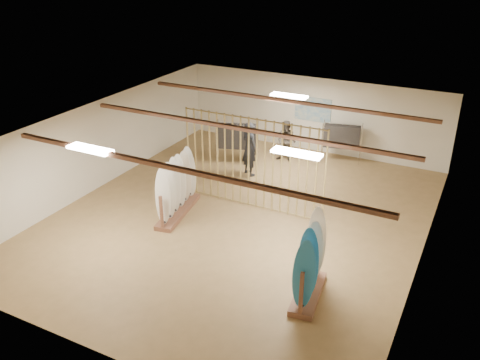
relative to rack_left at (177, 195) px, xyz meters
The scene contains 16 objects.
floor 1.93m from the rack_left, 19.13° to the left, with size 12.00×12.00×0.00m, color #A07D4D.
ceiling 2.85m from the rack_left, 19.13° to the left, with size 12.00×12.00×0.00m, color gray.
wall_back 6.87m from the rack_left, 75.32° to the left, with size 12.00×12.00×0.00m, color white.
wall_front 5.72m from the rack_left, 72.24° to the right, with size 12.00×12.00×0.00m, color white.
wall_left 3.42m from the rack_left, 169.61° to the left, with size 12.00×12.00×0.00m, color white.
wall_right 6.80m from the rack_left, ahead, with size 12.00×12.00×0.00m, color white.
ceiling_slats 2.79m from the rack_left, 19.13° to the left, with size 9.50×6.12×0.10m, color brown.
light_panels 2.80m from the rack_left, 19.13° to the left, with size 1.20×0.35×0.06m, color white.
bamboo_partition 2.36m from the rack_left, 38.99° to the left, with size 4.45×0.05×2.78m.
poster 6.87m from the rack_left, 75.27° to the left, with size 1.40×0.03×0.90m, color teal.
rack_left is the anchor object (origin of this frame).
rack_right 5.10m from the rack_left, 22.15° to the right, with size 0.75×1.72×1.93m.
clothing_rack_a 4.21m from the rack_left, 92.85° to the left, with size 1.38×0.78×1.55m.
clothing_rack_b 6.75m from the rack_left, 62.90° to the left, with size 1.34×0.59×1.45m.
shopper_a 3.54m from the rack_left, 79.69° to the left, with size 0.77×0.52×2.12m, color black.
shopper_b 5.28m from the rack_left, 75.62° to the left, with size 0.83×0.65×1.71m, color #312C26.
Camera 1 is at (5.82, -11.44, 7.21)m, focal length 38.00 mm.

